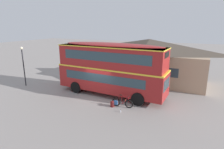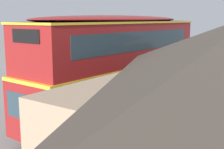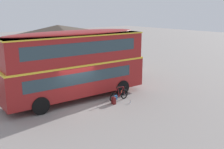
% 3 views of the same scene
% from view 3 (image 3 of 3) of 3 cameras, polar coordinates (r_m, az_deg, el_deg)
% --- Properties ---
extents(ground_plane, '(120.00, 120.00, 0.00)m').
position_cam_3_polar(ground_plane, '(17.66, -7.58, -6.56)').
color(ground_plane, gray).
extents(double_decker_bus, '(10.25, 3.08, 4.79)m').
position_cam_3_polar(double_decker_bus, '(18.14, -7.83, 2.68)').
color(double_decker_bus, black).
rests_on(double_decker_bus, ground).
extents(touring_bicycle, '(1.74, 0.53, 1.02)m').
position_cam_3_polar(touring_bicycle, '(18.16, 1.43, -4.60)').
color(touring_bicycle, black).
rests_on(touring_bicycle, ground).
extents(backpack_on_ground, '(0.31, 0.34, 0.51)m').
position_cam_3_polar(backpack_on_ground, '(17.61, 0.36, -5.58)').
color(backpack_on_ground, maroon).
rests_on(backpack_on_ground, ground).
extents(water_bottle_clear_plastic, '(0.07, 0.07, 0.21)m').
position_cam_3_polar(water_bottle_clear_plastic, '(17.82, 3.98, -5.94)').
color(water_bottle_clear_plastic, silver).
rests_on(water_bottle_clear_plastic, ground).
extents(pub_building, '(12.79, 5.66, 4.80)m').
position_cam_3_polar(pub_building, '(24.23, -11.42, 4.94)').
color(pub_building, tan).
rests_on(pub_building, ground).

